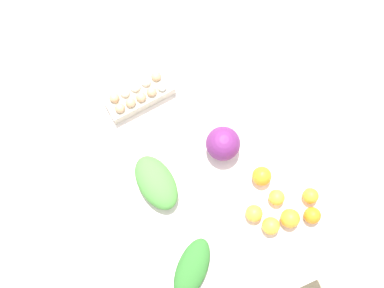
{
  "coord_description": "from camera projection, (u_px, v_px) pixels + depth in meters",
  "views": [
    {
      "loc": [
        -0.4,
        0.18,
        2.55
      ],
      "look_at": [
        0.0,
        0.0,
        0.76
      ],
      "focal_mm": 40.0,
      "sensor_mm": 36.0,
      "label": 1
    }
  ],
  "objects": [
    {
      "name": "ground_plane",
      "position": [
        192.0,
        174.0,
        2.58
      ],
      "size": [
        8.0,
        8.0,
        0.0
      ],
      "primitive_type": "plane",
      "color": "#C6B289"
    },
    {
      "name": "dining_table",
      "position": [
        192.0,
        150.0,
        1.94
      ],
      "size": [
        1.43,
        0.93,
        0.74
      ],
      "color": "silver",
      "rests_on": "ground_plane"
    },
    {
      "name": "cabbage_purple",
      "position": [
        223.0,
        144.0,
        1.78
      ],
      "size": [
        0.15,
        0.15,
        0.15
      ],
      "primitive_type": "sphere",
      "color": "#6B2366",
      "rests_on": "dining_table"
    },
    {
      "name": "egg_carton",
      "position": [
        139.0,
        94.0,
        1.86
      ],
      "size": [
        0.15,
        0.31,
        0.09
      ],
      "rotation": [
        0.0,
        0.0,
        1.66
      ],
      "color": "beige",
      "rests_on": "dining_table"
    },
    {
      "name": "greens_bunch_chard",
      "position": [
        192.0,
        269.0,
        1.7
      ],
      "size": [
        0.26,
        0.26,
        0.06
      ],
      "primitive_type": "ellipsoid",
      "rotation": [
        0.0,
        0.0,
        2.34
      ],
      "color": "#2D6B28",
      "rests_on": "dining_table"
    },
    {
      "name": "greens_bunch_beet_tops",
      "position": [
        156.0,
        183.0,
        1.76
      ],
      "size": [
        0.26,
        0.18,
        0.1
      ],
      "primitive_type": "ellipsoid",
      "rotation": [
        0.0,
        0.0,
        0.13
      ],
      "color": "#4C933D",
      "rests_on": "dining_table"
    },
    {
      "name": "orange_0",
      "position": [
        290.0,
        218.0,
        1.74
      ],
      "size": [
        0.08,
        0.08,
        0.08
      ],
      "primitive_type": "sphere",
      "color": "orange",
      "rests_on": "dining_table"
    },
    {
      "name": "orange_1",
      "position": [
        311.0,
        196.0,
        1.77
      ],
      "size": [
        0.07,
        0.07,
        0.07
      ],
      "primitive_type": "sphere",
      "color": "orange",
      "rests_on": "dining_table"
    },
    {
      "name": "orange_2",
      "position": [
        254.0,
        213.0,
        1.75
      ],
      "size": [
        0.07,
        0.07,
        0.07
      ],
      "primitive_type": "sphere",
      "color": "#F9A833",
      "rests_on": "dining_table"
    },
    {
      "name": "orange_3",
      "position": [
        277.0,
        197.0,
        1.77
      ],
      "size": [
        0.07,
        0.07,
        0.07
      ],
      "primitive_type": "sphere",
      "color": "#F9A833",
      "rests_on": "dining_table"
    },
    {
      "name": "orange_4",
      "position": [
        262.0,
        176.0,
        1.78
      ],
      "size": [
        0.08,
        0.08,
        0.08
      ],
      "primitive_type": "sphere",
      "color": "orange",
      "rests_on": "dining_table"
    },
    {
      "name": "orange_5",
      "position": [
        271.0,
        226.0,
        1.74
      ],
      "size": [
        0.07,
        0.07,
        0.07
      ],
      "primitive_type": "sphere",
      "color": "#F9A833",
      "rests_on": "dining_table"
    },
    {
      "name": "orange_6",
      "position": [
        312.0,
        215.0,
        1.75
      ],
      "size": [
        0.07,
        0.07,
        0.07
      ],
      "primitive_type": "sphere",
      "color": "orange",
      "rests_on": "dining_table"
    }
  ]
}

